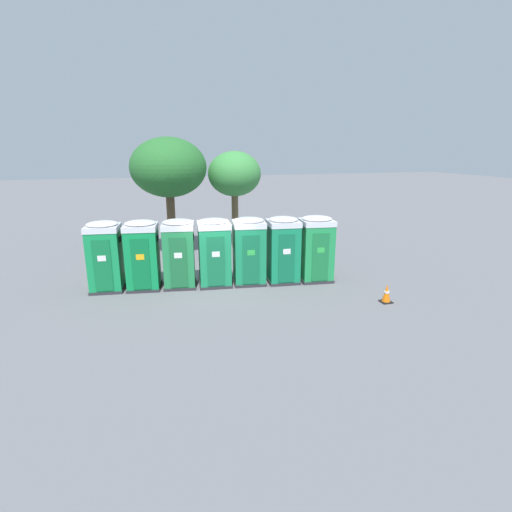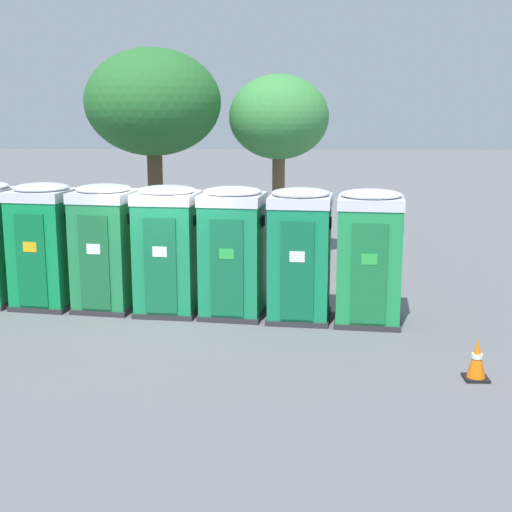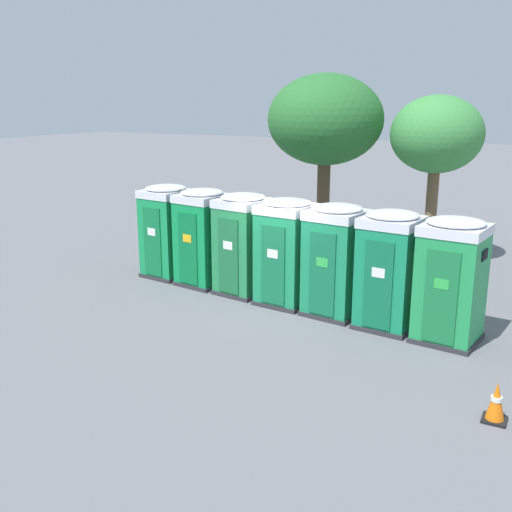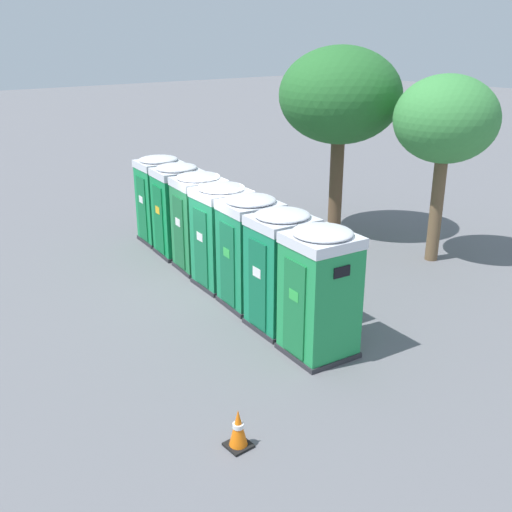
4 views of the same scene
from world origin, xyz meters
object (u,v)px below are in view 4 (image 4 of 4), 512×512
object	(u,v)px
portapotty_2	(199,221)
traffic_cone	(238,429)
street_tree_1	(340,97)
portapotty_3	(222,235)
portapotty_5	(281,270)
portapotty_4	(250,251)
portapotty_6	(320,292)
portapotty_0	(160,199)
street_tree_0	(446,121)
portapotty_1	(178,210)

from	to	relation	value
portapotty_2	traffic_cone	size ratio (longest dim) A/B	3.97
street_tree_1	traffic_cone	distance (m)	11.23
portapotty_3	portapotty_5	bearing A→B (deg)	-8.17
portapotty_4	traffic_cone	distance (m)	5.18
portapotty_6	street_tree_1	size ratio (longest dim) A/B	0.46
portapotty_3	portapotty_5	xyz separation A→B (m)	(2.59, -0.37, 0.00)
portapotty_5	street_tree_1	xyz separation A→B (m)	(-3.70, 5.41, 2.85)
portapotty_3	portapotty_5	size ratio (longest dim) A/B	1.00
portapotty_3	portapotty_0	bearing A→B (deg)	171.52
portapotty_6	traffic_cone	xyz separation A→B (m)	(1.29, -2.90, -0.97)
portapotty_0	street_tree_0	world-z (taller)	street_tree_0
portapotty_5	street_tree_0	bearing A→B (deg)	94.29
street_tree_1	portapotty_5	bearing A→B (deg)	-55.67
street_tree_0	portapotty_1	bearing A→B (deg)	-132.77
portapotty_1	portapotty_5	size ratio (longest dim) A/B	1.00
street_tree_1	street_tree_0	bearing A→B (deg)	7.98
portapotty_0	traffic_cone	xyz separation A→B (m)	(9.05, -4.03, -0.97)
street_tree_1	portapotty_2	bearing A→B (deg)	-92.13
portapotty_2	portapotty_5	size ratio (longest dim) A/B	1.00
portapotty_4	traffic_cone	bearing A→B (deg)	-40.39
street_tree_0	street_tree_1	size ratio (longest dim) A/B	0.88
portapotty_4	portapotty_5	world-z (taller)	same
portapotty_1	portapotty_4	distance (m)	3.92
portapotty_2	traffic_cone	bearing A→B (deg)	-29.60
portapotty_1	portapotty_6	world-z (taller)	same
portapotty_1	portapotty_2	xyz separation A→B (m)	(1.30, -0.17, 0.00)
portapotty_3	street_tree_0	world-z (taller)	street_tree_0
portapotty_2	street_tree_1	world-z (taller)	street_tree_1
portapotty_0	portapotty_6	distance (m)	7.84
portapotty_5	traffic_cone	size ratio (longest dim) A/B	3.97
portapotty_2	portapotty_4	xyz separation A→B (m)	(2.59, -0.37, -0.00)
portapotty_0	traffic_cone	size ratio (longest dim) A/B	3.97
portapotty_4	portapotty_2	bearing A→B (deg)	171.76
portapotty_2	portapotty_5	bearing A→B (deg)	-8.59
portapotty_4	portapotty_5	size ratio (longest dim) A/B	1.00
portapotty_5	portapotty_4	bearing A→B (deg)	170.70
portapotty_3	traffic_cone	bearing A→B (deg)	-33.75
portapotty_2	street_tree_0	world-z (taller)	street_tree_0
portapotty_1	portapotty_4	world-z (taller)	same
portapotty_2	street_tree_0	size ratio (longest dim) A/B	0.52
portapotty_5	street_tree_0	world-z (taller)	street_tree_0
portapotty_3	street_tree_1	bearing A→B (deg)	102.42
portapotty_3	portapotty_5	distance (m)	2.61
portapotty_1	street_tree_0	xyz separation A→B (m)	(4.73, 5.12, 2.46)
traffic_cone	portapotty_4	bearing A→B (deg)	139.61
portapotty_4	street_tree_1	bearing A→B (deg)	114.83
portapotty_2	portapotty_6	distance (m)	5.23
portapotty_1	portapotty_5	distance (m)	5.23
portapotty_1	street_tree_1	bearing A→B (deg)	72.43
portapotty_0	portapotty_5	distance (m)	6.53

